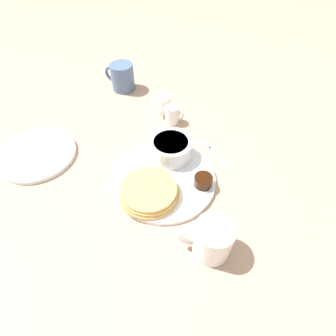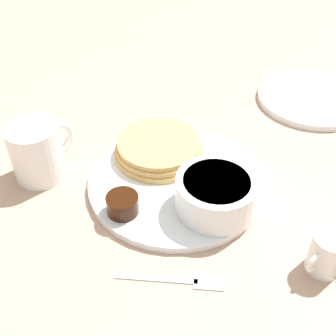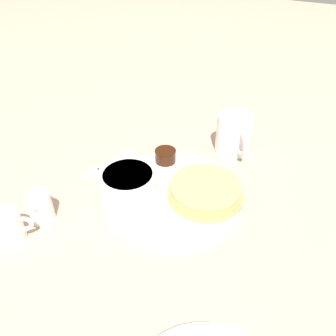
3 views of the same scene
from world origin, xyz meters
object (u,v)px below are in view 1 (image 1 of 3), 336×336
(plate, at_px, (164,179))
(creamer_pitcher_near, at_px, (172,114))
(coffee_mug, at_px, (211,239))
(creamer_pitcher_far, at_px, (163,104))
(fork, at_px, (213,151))
(bowl, at_px, (171,148))
(second_mug, at_px, (122,77))

(plate, relative_size, creamer_pitcher_near, 4.50)
(coffee_mug, height_order, creamer_pitcher_near, coffee_mug)
(creamer_pitcher_far, relative_size, fork, 0.48)
(bowl, bearing_deg, creamer_pitcher_far, 145.24)
(creamer_pitcher_near, bearing_deg, fork, -0.60)
(bowl, bearing_deg, plate, -55.00)
(bowl, distance_m, fork, 0.13)
(bowl, xyz_separation_m, fork, (0.06, 0.11, -0.04))
(fork, bearing_deg, creamer_pitcher_near, 179.40)
(coffee_mug, bearing_deg, creamer_pitcher_far, 150.79)
(creamer_pitcher_near, xyz_separation_m, fork, (0.17, -0.00, -0.03))
(creamer_pitcher_near, relative_size, second_mug, 0.54)
(creamer_pitcher_far, xyz_separation_m, second_mug, (-0.20, -0.02, 0.02))
(plate, relative_size, coffee_mug, 2.81)
(bowl, distance_m, second_mug, 0.39)
(plate, bearing_deg, fork, 84.94)
(coffee_mug, distance_m, creamer_pitcher_near, 0.43)
(coffee_mug, xyz_separation_m, creamer_pitcher_near, (-0.36, 0.22, -0.02))
(plate, xyz_separation_m, fork, (0.02, 0.17, -0.00))
(coffee_mug, relative_size, second_mug, 0.87)
(plate, bearing_deg, coffee_mug, -13.95)
(bowl, bearing_deg, creamer_pitcher_near, 136.45)
(creamer_pitcher_near, relative_size, fork, 0.44)
(second_mug, bearing_deg, bowl, -15.67)
(creamer_pitcher_near, distance_m, creamer_pitcher_far, 0.06)
(bowl, distance_m, creamer_pitcher_near, 0.16)
(creamer_pitcher_near, bearing_deg, creamer_pitcher_far, 168.01)
(plate, bearing_deg, second_mug, 157.96)
(second_mug, bearing_deg, plate, -22.04)
(plate, distance_m, creamer_pitcher_near, 0.24)
(bowl, bearing_deg, second_mug, 164.33)
(bowl, relative_size, second_mug, 1.02)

